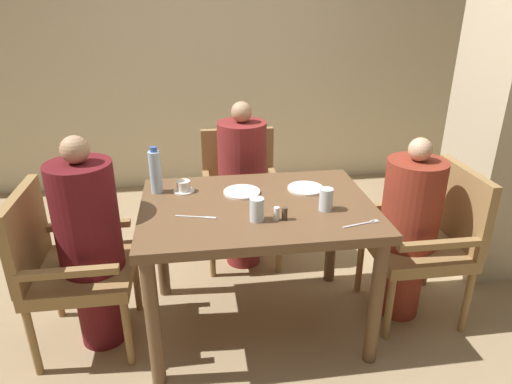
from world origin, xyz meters
TOP-DOWN VIEW (x-y plane):
  - ground_plane at (0.00, 0.00)m, footprint 16.00×16.00m
  - wall_back at (0.00, 2.24)m, footprint 8.00×0.06m
  - dining_table at (0.00, 0.00)m, footprint 1.21×0.86m
  - chair_left_side at (-1.00, 0.00)m, footprint 0.52×0.52m
  - diner_in_left_chair at (-0.86, 0.00)m, footprint 0.32×0.32m
  - chair_far_side at (0.00, 0.83)m, footprint 0.52×0.52m
  - diner_in_far_chair at (-0.00, 0.69)m, footprint 0.32×0.32m
  - chair_right_side at (1.00, 0.00)m, footprint 0.52×0.52m
  - diner_in_right_chair at (0.86, 0.00)m, footprint 0.32×0.32m
  - plate_main_left at (0.30, 0.15)m, footprint 0.20×0.20m
  - plate_main_right at (-0.06, 0.15)m, footprint 0.20×0.20m
  - teacup_with_saucer at (-0.38, 0.22)m, footprint 0.11×0.11m
  - water_bottle at (-0.52, 0.23)m, footprint 0.07×0.07m
  - glass_tall_near at (0.33, -0.12)m, footprint 0.07×0.07m
  - glass_tall_mid at (-0.03, -0.18)m, footprint 0.07×0.07m
  - salt_shaker at (0.07, -0.19)m, footprint 0.03×0.03m
  - pepper_shaker at (0.11, -0.19)m, footprint 0.03×0.03m
  - fork_beside_plate at (0.48, -0.29)m, footprint 0.19×0.06m
  - knife_beside_plate at (-0.31, -0.11)m, footprint 0.20×0.06m

SIDE VIEW (x-z plane):
  - ground_plane at x=0.00m, z-range 0.00..0.00m
  - chair_left_side at x=-1.00m, z-range 0.05..0.95m
  - chair_far_side at x=0.00m, z-range 0.05..0.95m
  - chair_right_side at x=1.00m, z-range 0.05..0.95m
  - diner_in_right_chair at x=0.86m, z-range 0.02..1.10m
  - diner_in_far_chair at x=0.00m, z-range 0.02..1.17m
  - diner_in_left_chair at x=-0.86m, z-range 0.02..1.19m
  - dining_table at x=0.00m, z-range 0.28..1.04m
  - fork_beside_plate at x=0.48m, z-range 0.77..0.77m
  - knife_beside_plate at x=-0.31m, z-range 0.77..0.77m
  - plate_main_left at x=0.30m, z-range 0.77..0.78m
  - plate_main_right at x=-0.06m, z-range 0.77..0.78m
  - teacup_with_saucer at x=-0.38m, z-range 0.76..0.83m
  - pepper_shaker at x=0.11m, z-range 0.77..0.83m
  - salt_shaker at x=0.07m, z-range 0.77..0.84m
  - glass_tall_near at x=0.33m, z-range 0.77..0.88m
  - glass_tall_mid at x=-0.03m, z-range 0.77..0.88m
  - water_bottle at x=-0.52m, z-range 0.76..1.02m
  - wall_back at x=0.00m, z-range 0.00..2.80m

